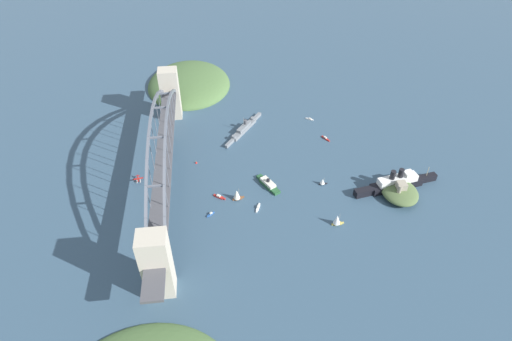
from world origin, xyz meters
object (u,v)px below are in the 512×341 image
Objects in this scene: seaplane_taxiing_near_bridge at (138,179)px; small_boat_1 at (323,182)px; ocean_liner at (396,183)px; small_boat_6 at (337,220)px; harbor_arch_bridge at (165,157)px; small_boat_3 at (237,195)px; small_boat_5 at (258,208)px; naval_cruiser at (244,128)px; small_boat_0 at (219,197)px; harbor_ferry_steamer at (268,184)px; fort_island_mid_harbor at (400,192)px; small_boat_7 at (326,138)px; small_boat_2 at (211,214)px; small_boat_4 at (310,119)px; channel_marker_buoy at (196,162)px.

small_boat_1 reaches higher than seaplane_taxiing_near_bridge.
small_boat_6 is (37.87, -64.54, -0.42)m from ocean_liner.
harbor_arch_bridge is 143.02m from small_boat_1.
harbor_arch_bridge is 70.95m from small_boat_3.
small_boat_5 is 0.92× the size of small_boat_6.
seaplane_taxiing_near_bridge reaches higher than small_boat_5.
small_boat_3 is (104.37, -15.86, 2.76)m from naval_cruiser.
small_boat_0 is at bearing -17.35° from naval_cruiser.
small_boat_3 is at bearing -90.53° from ocean_liner.
naval_cruiser is 2.05× the size of harbor_ferry_steamer.
fort_island_mid_harbor is at bearing 84.17° from small_boat_0.
small_boat_6 reaches higher than small_boat_3.
small_boat_6 is 120.52m from small_boat_7.
naval_cruiser reaches higher than small_boat_0.
small_boat_2 is (4.33, -166.64, -4.25)m from fort_island_mid_harbor.
harbor_arch_bridge is at bearing -117.77° from small_boat_0.
small_boat_5 is at bearing -69.09° from small_boat_1.
naval_cruiser is 75.38m from small_boat_4.
seaplane_taxiing_near_bridge is 56.91m from channel_marker_buoy.
harbor_arch_bridge is at bearing -96.98° from small_boat_1.
harbor_ferry_steamer is at bearing 80.41° from seaplane_taxiing_near_bridge.
ocean_liner is 7.35× the size of small_boat_5.
harbor_arch_bridge is 35.46× the size of small_boat_4.
small_boat_6 is 1.13× the size of small_boat_7.
naval_cruiser is at bearing -171.27° from harbor_ferry_steamer.
seaplane_taxiing_near_bridge reaches higher than small_boat_0.
fort_island_mid_harbor reaches higher than small_boat_7.
seaplane_taxiing_near_bridge reaches higher than small_boat_4.
harbor_ferry_steamer is 3.02× the size of seaplane_taxiing_near_bridge.
fort_island_mid_harbor is 3.08× the size of small_boat_3.
naval_cruiser reaches higher than small_boat_5.
small_boat_2 is 155.80m from small_boat_7.
small_boat_0 is at bearing -56.56° from small_boat_7.
small_boat_6 is at bearing -9.44° from small_boat_7.
small_boat_0 is 1.30× the size of small_boat_1.
small_boat_4 is at bearing 142.46° from small_boat_3.
small_boat_2 is at bearing -40.38° from small_boat_4.
fort_island_mid_harbor is (39.69, 203.14, -26.10)m from harbor_arch_bridge.
small_boat_3 is 0.99× the size of small_boat_6.
channel_marker_buoy is (-50.53, -19.92, 0.27)m from small_boat_0.
small_boat_0 is (100.36, -31.35, -1.90)m from naval_cruiser.
small_boat_6 is at bearing 77.56° from small_boat_2.
ocean_liner is at bearing 120.40° from small_boat_6.
small_boat_1 is at bearing 104.70° from small_boat_2.
small_boat_7 is at bearing 108.12° from harbor_arch_bridge.
small_boat_5 is at bearing -41.42° from small_boat_7.
small_boat_6 is at bearing 63.68° from small_boat_3.
small_boat_7 is at bearing 128.08° from small_boat_2.
ocean_liner is at bearing 28.97° from small_boat_7.
ocean_liner is 65.78m from small_boat_1.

